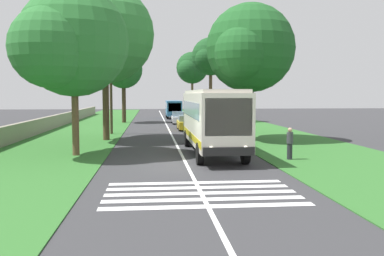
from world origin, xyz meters
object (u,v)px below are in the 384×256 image
at_px(coach_bus, 212,117).
at_px(roadside_tree_left_1, 102,37).
at_px(roadside_tree_right_1, 248,51).
at_px(trailing_minibus_0, 174,108).
at_px(pedestrian, 290,143).
at_px(trailing_car_0, 187,123).
at_px(roadside_tree_right_2, 210,58).
at_px(roadside_tree_left_2, 70,45).
at_px(trailing_car_1, 179,118).
at_px(roadside_tree_left_0, 122,71).
at_px(utility_pole, 111,83).
at_px(roadside_tree_right_0, 191,69).

xyz_separation_m(coach_bus, roadside_tree_left_1, (7.84, 7.16, 5.59)).
relative_size(roadside_tree_left_1, roadside_tree_right_1, 1.14).
distance_m(trailing_minibus_0, pedestrian, 39.84).
height_order(trailing_minibus_0, pedestrian, trailing_minibus_0).
height_order(trailing_car_0, roadside_tree_right_2, roadside_tree_right_2).
relative_size(trailing_car_0, trailing_minibus_0, 0.72).
bearing_deg(coach_bus, roadside_tree_right_2, -7.62).
xyz_separation_m(roadside_tree_left_2, pedestrian, (-2.69, -11.77, -5.31)).
height_order(coach_bus, trailing_minibus_0, coach_bus).
distance_m(trailing_car_1, pedestrian, 28.88).
relative_size(trailing_car_0, roadside_tree_left_2, 0.46).
height_order(trailing_car_0, roadside_tree_left_0, roadside_tree_left_0).
distance_m(roadside_tree_left_2, utility_pole, 13.21).
height_order(trailing_car_0, roadside_tree_right_0, roadside_tree_right_0).
xyz_separation_m(trailing_minibus_0, roadside_tree_left_1, (-28.88, 6.86, 6.19)).
distance_m(coach_bus, trailing_minibus_0, 36.72).
bearing_deg(coach_bus, trailing_car_0, 0.22).
xyz_separation_m(roadside_tree_right_2, pedestrian, (-31.20, 0.02, -7.09)).
bearing_deg(trailing_car_1, roadside_tree_right_1, -168.26).
xyz_separation_m(roadside_tree_left_0, roadside_tree_right_0, (30.16, -11.23, 2.06)).
bearing_deg(pedestrian, trailing_minibus_0, 5.86).
xyz_separation_m(roadside_tree_right_1, utility_pole, (5.94, 10.70, -2.30)).
distance_m(trailing_car_1, roadside_tree_left_2, 27.62).
xyz_separation_m(roadside_tree_left_1, roadside_tree_right_2, (20.45, -10.94, 0.25)).
distance_m(coach_bus, pedestrian, 4.92).
relative_size(trailing_car_1, trailing_minibus_0, 0.72).
bearing_deg(trailing_minibus_0, roadside_tree_right_2, -154.14).
relative_size(roadside_tree_left_0, utility_pole, 1.02).
relative_size(roadside_tree_left_1, pedestrian, 6.85).
xyz_separation_m(roadside_tree_left_0, roadside_tree_right_2, (0.57, -10.73, 1.68)).
bearing_deg(trailing_minibus_0, roadside_tree_right_1, -172.34).
xyz_separation_m(trailing_car_1, roadside_tree_left_2, (-25.91, 7.80, 5.56)).
bearing_deg(roadside_tree_left_0, trailing_minibus_0, -36.48).
distance_m(trailing_car_0, roadside_tree_left_1, 13.32).
bearing_deg(coach_bus, trailing_car_1, 0.44).
bearing_deg(roadside_tree_right_0, utility_pole, 165.96).
bearing_deg(trailing_car_1, coach_bus, -179.56).
distance_m(roadside_tree_right_1, utility_pole, 12.45).
relative_size(trailing_car_1, roadside_tree_left_1, 0.37).
bearing_deg(roadside_tree_left_1, roadside_tree_left_0, -0.62).
bearing_deg(roadside_tree_left_1, roadside_tree_right_2, -28.14).
xyz_separation_m(roadside_tree_left_1, utility_pole, (4.99, -0.17, -3.30)).
bearing_deg(roadside_tree_right_0, roadside_tree_right_2, 179.03).
height_order(trailing_car_0, trailing_car_1, same).
bearing_deg(roadside_tree_left_2, roadside_tree_right_0, -11.94).
xyz_separation_m(coach_bus, trailing_minibus_0, (36.71, 0.30, -0.60)).
xyz_separation_m(roadside_tree_left_1, roadside_tree_right_1, (-0.95, -10.87, -1.00)).
distance_m(roadside_tree_right_1, roadside_tree_right_2, 21.44).
relative_size(trailing_minibus_0, roadside_tree_left_1, 0.52).
xyz_separation_m(roadside_tree_left_1, roadside_tree_left_2, (-8.05, 0.84, -1.52)).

